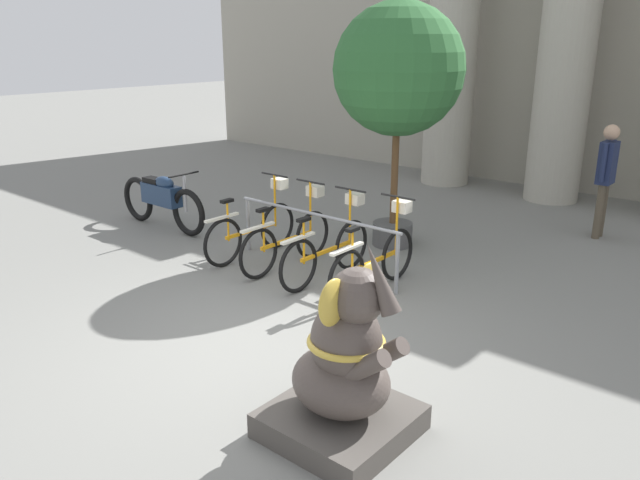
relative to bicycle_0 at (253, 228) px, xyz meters
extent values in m
plane|color=slate|center=(1.95, -1.81, -0.41)|extent=(60.00, 60.00, 0.00)
cube|color=#A39E8E|center=(1.95, 6.79, 2.59)|extent=(20.00, 0.20, 6.00)
cylinder|color=#ADA899|center=(-0.28, 5.79, 2.09)|extent=(0.97, 0.97, 5.00)
cylinder|color=#ADA899|center=(1.95, 5.79, 2.09)|extent=(0.97, 0.97, 5.00)
cylinder|color=gray|center=(-0.25, 0.14, -0.03)|extent=(0.05, 0.05, 0.75)
cylinder|color=gray|center=(2.25, 0.14, -0.03)|extent=(0.05, 0.05, 0.75)
cylinder|color=gray|center=(1.00, 0.14, 0.34)|extent=(2.60, 0.04, 0.04)
torus|color=black|center=(0.00, 0.47, -0.08)|extent=(0.05, 0.66, 0.66)
torus|color=black|center=(0.00, -0.55, -0.08)|extent=(0.05, 0.66, 0.66)
cube|color=orange|center=(0.00, -0.04, -0.03)|extent=(0.04, 0.93, 0.04)
cube|color=silver|center=(0.00, -0.55, 0.27)|extent=(0.06, 0.55, 0.03)
cylinder|color=orange|center=(0.00, -0.45, 0.19)|extent=(0.03, 0.03, 0.53)
cube|color=black|center=(0.00, -0.45, 0.47)|extent=(0.08, 0.18, 0.04)
cylinder|color=orange|center=(0.00, 0.43, 0.29)|extent=(0.03, 0.03, 0.74)
cylinder|color=black|center=(0.00, 0.43, 0.67)|extent=(0.48, 0.03, 0.03)
cube|color=silver|center=(0.00, 0.53, 0.53)|extent=(0.20, 0.16, 0.14)
torus|color=black|center=(0.67, 0.46, -0.08)|extent=(0.05, 0.66, 0.66)
torus|color=black|center=(0.67, -0.56, -0.08)|extent=(0.05, 0.66, 0.66)
cube|color=orange|center=(0.67, -0.05, -0.03)|extent=(0.04, 0.93, 0.04)
cube|color=silver|center=(0.67, -0.56, 0.27)|extent=(0.06, 0.55, 0.03)
cylinder|color=orange|center=(0.67, -0.46, 0.19)|extent=(0.03, 0.03, 0.53)
cube|color=black|center=(0.67, -0.46, 0.47)|extent=(0.08, 0.18, 0.04)
cylinder|color=orange|center=(0.67, 0.42, 0.29)|extent=(0.03, 0.03, 0.74)
cylinder|color=black|center=(0.67, 0.42, 0.67)|extent=(0.48, 0.03, 0.03)
cube|color=silver|center=(0.67, 0.52, 0.53)|extent=(0.20, 0.16, 0.14)
torus|color=black|center=(1.34, 0.46, -0.08)|extent=(0.05, 0.66, 0.66)
torus|color=black|center=(1.34, -0.56, -0.08)|extent=(0.05, 0.66, 0.66)
cube|color=orange|center=(1.34, -0.05, -0.03)|extent=(0.04, 0.93, 0.04)
cube|color=silver|center=(1.34, -0.56, 0.27)|extent=(0.06, 0.55, 0.03)
cylinder|color=orange|center=(1.34, -0.46, 0.19)|extent=(0.03, 0.03, 0.53)
cube|color=black|center=(1.34, -0.46, 0.47)|extent=(0.08, 0.18, 0.04)
cylinder|color=orange|center=(1.34, 0.42, 0.29)|extent=(0.03, 0.03, 0.74)
cylinder|color=black|center=(1.34, 0.42, 0.67)|extent=(0.48, 0.03, 0.03)
cube|color=silver|center=(1.34, 0.52, 0.53)|extent=(0.20, 0.16, 0.14)
torus|color=black|center=(2.00, 0.53, -0.08)|extent=(0.05, 0.66, 0.66)
torus|color=black|center=(2.00, -0.50, -0.08)|extent=(0.05, 0.66, 0.66)
cube|color=orange|center=(2.00, 0.01, -0.03)|extent=(0.04, 0.93, 0.04)
cube|color=silver|center=(2.00, -0.50, 0.27)|extent=(0.06, 0.55, 0.03)
cylinder|color=orange|center=(2.00, -0.40, 0.19)|extent=(0.03, 0.03, 0.53)
cube|color=black|center=(2.00, -0.40, 0.47)|extent=(0.08, 0.18, 0.04)
cylinder|color=orange|center=(2.00, 0.49, 0.29)|extent=(0.03, 0.03, 0.74)
cylinder|color=black|center=(2.00, 0.49, 0.67)|extent=(0.48, 0.03, 0.03)
cube|color=silver|center=(2.00, 0.59, 0.53)|extent=(0.20, 0.16, 0.14)
cube|color=#4C4742|center=(3.45, -2.43, -0.31)|extent=(1.00, 1.00, 0.20)
ellipsoid|color=#4C423D|center=(3.45, -2.43, 0.05)|extent=(0.77, 0.68, 0.50)
ellipsoid|color=#4C423D|center=(3.49, -2.43, 0.39)|extent=(0.55, 0.50, 0.64)
sphere|color=#4C423D|center=(3.58, -2.43, 0.77)|extent=(0.41, 0.41, 0.41)
ellipsoid|color=gold|center=(3.53, -2.22, 0.77)|extent=(0.08, 0.29, 0.35)
ellipsoid|color=gold|center=(3.53, -2.63, 0.77)|extent=(0.08, 0.29, 0.35)
cone|color=#4C423D|center=(3.76, -2.43, 0.95)|extent=(0.35, 0.15, 0.51)
cylinder|color=#4C423D|center=(3.74, -2.32, 0.32)|extent=(0.41, 0.14, 0.36)
cylinder|color=#4C423D|center=(3.74, -2.54, 0.32)|extent=(0.41, 0.14, 0.36)
torus|color=gold|center=(3.49, -2.43, 0.39)|extent=(0.58, 0.58, 0.05)
torus|color=black|center=(-1.42, 0.01, -0.04)|extent=(0.73, 0.09, 0.73)
torus|color=black|center=(-2.72, 0.01, -0.04)|extent=(0.73, 0.09, 0.73)
cube|color=navy|center=(-2.07, 0.01, 0.14)|extent=(0.78, 0.22, 0.32)
ellipsoid|color=navy|center=(-1.97, 0.01, 0.34)|extent=(0.40, 0.20, 0.20)
cube|color=black|center=(-2.25, 0.01, 0.34)|extent=(0.36, 0.18, 0.08)
cylinder|color=#99999E|center=(-1.47, 0.01, 0.24)|extent=(0.04, 0.04, 0.56)
cylinder|color=black|center=(-1.47, 0.01, 0.54)|extent=(0.03, 0.55, 0.03)
cylinder|color=brown|center=(3.37, 4.04, 0.01)|extent=(0.11, 0.11, 0.83)
cylinder|color=brown|center=(3.37, 3.87, 0.01)|extent=(0.11, 0.11, 0.83)
cube|color=#1E284C|center=(3.37, 3.96, 0.74)|extent=(0.20, 0.32, 0.62)
sphere|color=tan|center=(3.37, 3.96, 1.18)|extent=(0.23, 0.23, 0.23)
cylinder|color=#1E284C|center=(3.37, 4.16, 0.77)|extent=(0.07, 0.07, 0.56)
cylinder|color=#1E284C|center=(3.37, 3.76, 0.77)|extent=(0.07, 0.07, 0.56)
cylinder|color=#4C4C4C|center=(1.19, 1.65, -0.24)|extent=(0.58, 0.58, 0.33)
cylinder|color=brown|center=(1.19, 1.65, 0.64)|extent=(0.10, 0.10, 1.43)
sphere|color=#2D6633|center=(1.19, 1.65, 2.08)|extent=(1.79, 1.79, 1.79)
camera|label=1|loc=(5.96, -5.66, 2.48)|focal=35.00mm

